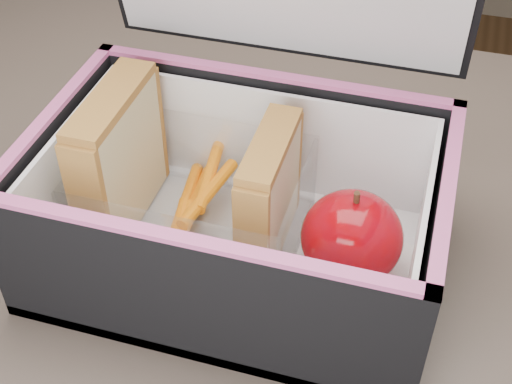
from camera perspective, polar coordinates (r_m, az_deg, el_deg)
kitchen_table at (r=0.59m, az=1.67°, el=-14.20°), size 1.20×0.80×0.75m
lunch_bag at (r=0.51m, az=-1.28°, el=-0.43°), size 0.28×0.23×0.29m
plastic_tub at (r=0.53m, az=-4.95°, el=-0.47°), size 0.16×0.12×0.07m
sandwich_left at (r=0.54m, az=-10.90°, el=2.65°), size 0.03×0.10×0.11m
sandwich_right at (r=0.51m, az=1.06°, el=-0.23°), size 0.02×0.09×0.10m
carrot_sticks at (r=0.54m, az=-5.26°, el=-1.49°), size 0.04×0.14×0.03m
paper_napkin at (r=0.53m, az=8.11°, el=-5.94°), size 0.09×0.09×0.01m
red_apple at (r=0.49m, az=7.66°, el=-3.63°), size 0.07×0.07×0.08m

